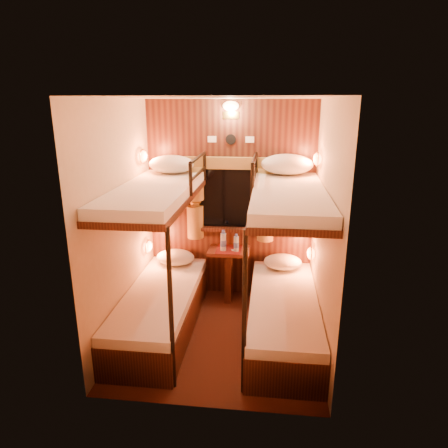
# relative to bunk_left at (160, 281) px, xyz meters

# --- Properties ---
(floor) EXTENTS (2.10, 2.10, 0.00)m
(floor) POSITION_rel_bunk_left_xyz_m (0.65, -0.07, -0.56)
(floor) COLOR #39180F
(floor) RESTS_ON ground
(ceiling) EXTENTS (2.10, 2.10, 0.00)m
(ceiling) POSITION_rel_bunk_left_xyz_m (0.65, -0.07, 1.84)
(ceiling) COLOR silver
(ceiling) RESTS_ON wall_back
(wall_back) EXTENTS (2.40, 0.00, 2.40)m
(wall_back) POSITION_rel_bunk_left_xyz_m (0.65, 0.98, 0.64)
(wall_back) COLOR #C6B293
(wall_back) RESTS_ON floor
(wall_front) EXTENTS (2.40, 0.00, 2.40)m
(wall_front) POSITION_rel_bunk_left_xyz_m (0.65, -1.12, 0.64)
(wall_front) COLOR #C6B293
(wall_front) RESTS_ON floor
(wall_left) EXTENTS (0.00, 2.40, 2.40)m
(wall_left) POSITION_rel_bunk_left_xyz_m (-0.35, -0.07, 0.64)
(wall_left) COLOR #C6B293
(wall_left) RESTS_ON floor
(wall_right) EXTENTS (0.00, 2.40, 2.40)m
(wall_right) POSITION_rel_bunk_left_xyz_m (1.65, -0.07, 0.64)
(wall_right) COLOR #C6B293
(wall_right) RESTS_ON floor
(back_panel) EXTENTS (2.00, 0.03, 2.40)m
(back_panel) POSITION_rel_bunk_left_xyz_m (0.65, 0.97, 0.64)
(back_panel) COLOR black
(back_panel) RESTS_ON floor
(bunk_left) EXTENTS (0.72, 1.90, 1.82)m
(bunk_left) POSITION_rel_bunk_left_xyz_m (0.00, 0.00, 0.00)
(bunk_left) COLOR black
(bunk_left) RESTS_ON floor
(bunk_right) EXTENTS (0.72, 1.90, 1.82)m
(bunk_right) POSITION_rel_bunk_left_xyz_m (1.30, 0.00, 0.00)
(bunk_right) COLOR black
(bunk_right) RESTS_ON floor
(window) EXTENTS (1.00, 0.12, 0.79)m
(window) POSITION_rel_bunk_left_xyz_m (0.65, 0.94, 0.62)
(window) COLOR black
(window) RESTS_ON back_panel
(curtains) EXTENTS (1.10, 0.22, 1.00)m
(curtains) POSITION_rel_bunk_left_xyz_m (0.65, 0.90, 0.71)
(curtains) COLOR olive
(curtains) RESTS_ON back_panel
(back_fixtures) EXTENTS (0.54, 0.09, 0.48)m
(back_fixtures) POSITION_rel_bunk_left_xyz_m (0.65, 0.93, 1.69)
(back_fixtures) COLOR black
(back_fixtures) RESTS_ON back_panel
(reading_lamps) EXTENTS (2.00, 0.20, 1.25)m
(reading_lamps) POSITION_rel_bunk_left_xyz_m (0.65, 0.63, 0.68)
(reading_lamps) COLOR #F45D24
(reading_lamps) RESTS_ON wall_left
(table) EXTENTS (0.50, 0.34, 0.66)m
(table) POSITION_rel_bunk_left_xyz_m (0.65, 0.78, -0.14)
(table) COLOR #521812
(table) RESTS_ON floor
(bottle_left) EXTENTS (0.07, 0.07, 0.26)m
(bottle_left) POSITION_rel_bunk_left_xyz_m (0.59, 0.74, 0.20)
(bottle_left) COLOR #99BFE5
(bottle_left) RESTS_ON table
(bottle_right) EXTENTS (0.06, 0.06, 0.22)m
(bottle_right) POSITION_rel_bunk_left_xyz_m (0.74, 0.73, 0.19)
(bottle_right) COLOR #99BFE5
(bottle_right) RESTS_ON table
(sachet_a) EXTENTS (0.09, 0.08, 0.01)m
(sachet_a) POSITION_rel_bunk_left_xyz_m (0.72, 0.76, 0.09)
(sachet_a) COLOR silver
(sachet_a) RESTS_ON table
(sachet_b) EXTENTS (0.08, 0.07, 0.00)m
(sachet_b) POSITION_rel_bunk_left_xyz_m (0.71, 0.76, 0.09)
(sachet_b) COLOR silver
(sachet_b) RESTS_ON table
(pillow_lower_left) EXTENTS (0.47, 0.33, 0.18)m
(pillow_lower_left) POSITION_rel_bunk_left_xyz_m (-0.00, 0.71, -0.01)
(pillow_lower_left) COLOR silver
(pillow_lower_left) RESTS_ON bunk_left
(pillow_lower_right) EXTENTS (0.45, 0.32, 0.18)m
(pillow_lower_right) POSITION_rel_bunk_left_xyz_m (1.30, 0.72, -0.01)
(pillow_lower_right) COLOR silver
(pillow_lower_right) RESTS_ON bunk_right
(pillow_upper_left) EXTENTS (0.52, 0.37, 0.20)m
(pillow_upper_left) POSITION_rel_bunk_left_xyz_m (-0.00, 0.69, 1.13)
(pillow_upper_left) COLOR silver
(pillow_upper_left) RESTS_ON bunk_left
(pillow_upper_right) EXTENTS (0.58, 0.41, 0.23)m
(pillow_upper_right) POSITION_rel_bunk_left_xyz_m (1.30, 0.75, 1.14)
(pillow_upper_right) COLOR silver
(pillow_upper_right) RESTS_ON bunk_right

